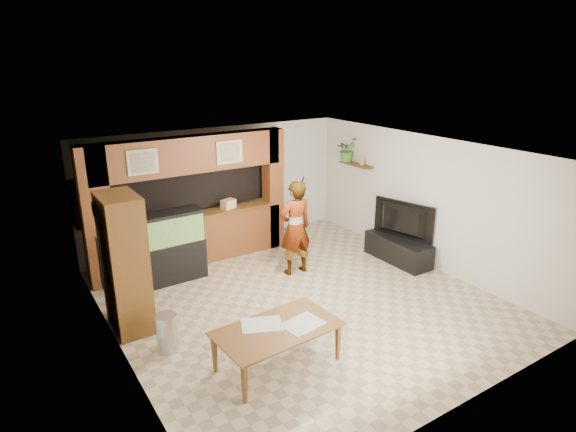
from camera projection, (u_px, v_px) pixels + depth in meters
floor at (300, 300)px, 8.37m from camera, size 6.50×6.50×0.00m
ceiling at (301, 152)px, 7.54m from camera, size 6.50×6.50×0.00m
wall_back at (217, 187)px, 10.54m from camera, size 6.00×0.00×6.00m
wall_left at (115, 272)px, 6.41m from camera, size 0.00×6.50×6.50m
wall_right at (426, 201)px, 9.50m from camera, size 0.00×6.50×6.50m
partition at (186, 200)px, 9.56m from camera, size 4.20×0.99×2.60m
wall_clock at (95, 209)px, 7.03m from camera, size 0.05×0.25×0.25m
wall_shelf at (356, 164)px, 10.84m from camera, size 0.25×0.90×0.04m
pantry_cabinet at (125, 264)px, 7.21m from camera, size 0.54×0.88×2.15m
trash_can at (167, 333)px, 6.85m from camera, size 0.31×0.31×0.57m
aquarium at (171, 248)px, 8.91m from camera, size 1.22×0.46×1.35m
tv_stand at (398, 250)px, 9.89m from camera, size 0.54×1.47×0.49m
television at (400, 221)px, 9.69m from camera, size 0.51×1.32×0.76m
photo_frame at (362, 161)px, 10.67m from camera, size 0.04×0.14×0.18m
potted_plant at (347, 149)px, 10.99m from camera, size 0.60×0.56×0.55m
person at (295, 228)px, 9.14m from camera, size 0.68×0.46×1.85m
microphone at (303, 180)px, 8.73m from camera, size 0.03×0.09×0.15m
dining_table at (279, 348)px, 6.48m from camera, size 1.73×1.03×0.59m
newspaper_a at (303, 324)px, 6.50m from camera, size 0.60×0.48×0.01m
newspaper_b at (262, 324)px, 6.49m from camera, size 0.66×0.58×0.01m
counter_box at (228, 204)px, 9.89m from camera, size 0.33×0.27×0.19m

